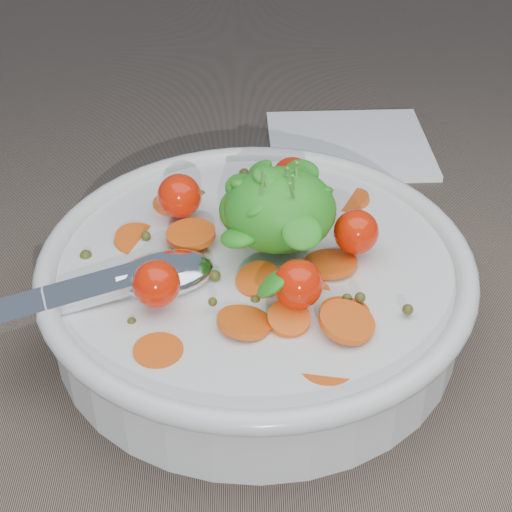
{
  "coord_description": "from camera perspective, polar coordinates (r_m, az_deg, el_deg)",
  "views": [
    {
      "loc": [
        -0.03,
        -0.42,
        0.37
      ],
      "look_at": [
        -0.02,
        -0.02,
        0.06
      ],
      "focal_mm": 55.0,
      "sensor_mm": 36.0,
      "label": 1
    }
  ],
  "objects": [
    {
      "name": "napkin",
      "position": [
        0.75,
        6.78,
        8.03
      ],
      "size": [
        0.15,
        0.13,
        0.01
      ],
      "primitive_type": "cube",
      "rotation": [
        0.0,
        0.0,
        0.02
      ],
      "color": "white",
      "rests_on": "ground"
    },
    {
      "name": "bowl",
      "position": [
        0.53,
        -0.01,
        -1.99
      ],
      "size": [
        0.31,
        0.29,
        0.12
      ],
      "color": "silver",
      "rests_on": "ground"
    },
    {
      "name": "ground",
      "position": [
        0.56,
        1.86,
        -3.62
      ],
      "size": [
        6.0,
        6.0,
        0.0
      ],
      "primitive_type": "plane",
      "color": "#6D5B4D",
      "rests_on": "ground"
    }
  ]
}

